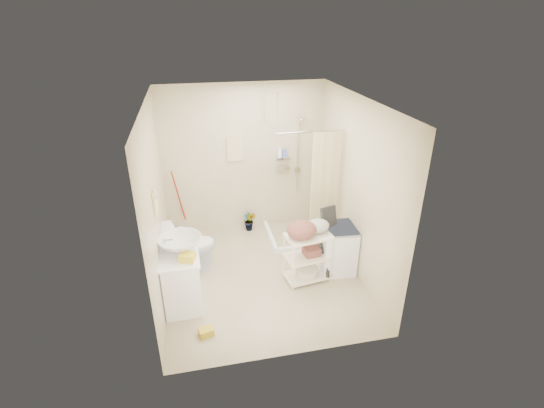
{
  "coord_description": "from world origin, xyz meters",
  "views": [
    {
      "loc": [
        -0.87,
        -4.84,
        3.57
      ],
      "look_at": [
        0.21,
        0.25,
        1.05
      ],
      "focal_mm": 26.0,
      "sensor_mm": 36.0,
      "label": 1
    }
  ],
  "objects_px": {
    "vanity": "(182,275)",
    "toilet": "(189,246)",
    "washing_machine": "(337,249)",
    "laundry_rack": "(308,253)"
  },
  "relations": [
    {
      "from": "vanity",
      "to": "toilet",
      "type": "height_order",
      "value": "vanity"
    },
    {
      "from": "toilet",
      "to": "washing_machine",
      "type": "xyz_separation_m",
      "value": [
        2.18,
        -0.5,
        -0.02
      ]
    },
    {
      "from": "washing_machine",
      "to": "vanity",
      "type": "bearing_deg",
      "value": -170.58
    },
    {
      "from": "vanity",
      "to": "washing_machine",
      "type": "distance_m",
      "value": 2.31
    },
    {
      "from": "toilet",
      "to": "laundry_rack",
      "type": "height_order",
      "value": "laundry_rack"
    },
    {
      "from": "vanity",
      "to": "toilet",
      "type": "relative_size",
      "value": 1.15
    },
    {
      "from": "laundry_rack",
      "to": "vanity",
      "type": "bearing_deg",
      "value": 174.75
    },
    {
      "from": "washing_machine",
      "to": "toilet",
      "type": "bearing_deg",
      "value": 170.56
    },
    {
      "from": "vanity",
      "to": "toilet",
      "type": "xyz_separation_m",
      "value": [
        0.12,
        0.74,
        -0.0
      ]
    },
    {
      "from": "vanity",
      "to": "laundry_rack",
      "type": "height_order",
      "value": "laundry_rack"
    }
  ]
}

